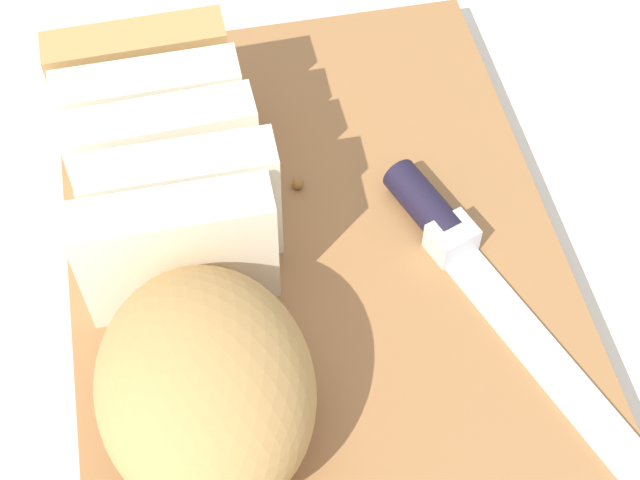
# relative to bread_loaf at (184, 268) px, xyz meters

# --- Properties ---
(ground_plane) EXTENTS (3.00, 3.00, 0.00)m
(ground_plane) POSITION_rel_bread_loaf_xyz_m (0.01, -0.07, -0.06)
(ground_plane) COLOR silver
(cutting_board) EXTENTS (0.40, 0.27, 0.02)m
(cutting_board) POSITION_rel_bread_loaf_xyz_m (0.01, -0.07, -0.05)
(cutting_board) COLOR #9E6B3D
(cutting_board) RESTS_ON ground_plane
(bread_loaf) EXTENTS (0.27, 0.11, 0.08)m
(bread_loaf) POSITION_rel_bread_loaf_xyz_m (0.00, 0.00, 0.00)
(bread_loaf) COLOR tan
(bread_loaf) RESTS_ON cutting_board
(bread_knife) EXTENTS (0.28, 0.11, 0.02)m
(bread_knife) POSITION_rel_bread_loaf_xyz_m (-0.01, -0.15, -0.03)
(bread_knife) COLOR silver
(bread_knife) RESTS_ON cutting_board
(crumb_near_knife) EXTENTS (0.01, 0.01, 0.01)m
(crumb_near_knife) POSITION_rel_bread_loaf_xyz_m (0.07, -0.07, -0.04)
(crumb_near_knife) COLOR #996633
(crumb_near_knife) RESTS_ON cutting_board
(crumb_near_loaf) EXTENTS (0.00, 0.00, 0.00)m
(crumb_near_loaf) POSITION_rel_bread_loaf_xyz_m (-0.04, -0.02, -0.04)
(crumb_near_loaf) COLOR #996633
(crumb_near_loaf) RESTS_ON cutting_board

